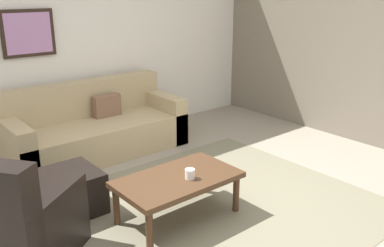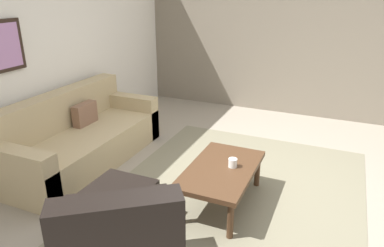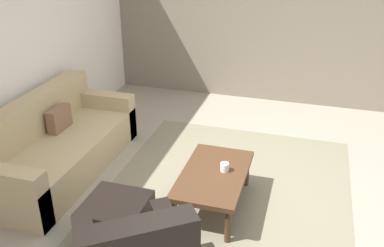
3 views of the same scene
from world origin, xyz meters
The scene contains 10 objects.
ground_plane centered at (0.00, 0.00, 0.00)m, with size 8.00×8.00×0.00m, color gray.
rear_partition centered at (0.00, 2.60, 1.40)m, with size 6.00×0.12×2.80m, color silver.
stone_feature_panel centered at (3.00, 0.00, 1.40)m, with size 0.12×5.20×2.80m, color slate.
area_rug centered at (0.00, 0.00, 0.00)m, with size 3.33×2.62×0.01m, color #78735C.
couch_main centered at (0.00, 2.08, 0.30)m, with size 2.21×0.94×0.88m.
armchair_leather centered at (-1.57, 0.35, 0.31)m, with size 1.12×1.12×0.95m.
ottoman centered at (-0.90, 0.83, 0.20)m, with size 0.56×0.56×0.40m, color black.
coffee_table centered at (-0.18, 0.09, 0.36)m, with size 1.10×0.64×0.41m.
cup centered at (-0.12, -0.01, 0.45)m, with size 0.09×0.09×0.09m, color white.
framed_artwork centered at (-0.53, 2.51, 1.51)m, with size 0.62×0.04×0.56m.
Camera 1 is at (-2.25, -2.60, 2.03)m, focal length 38.97 mm.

